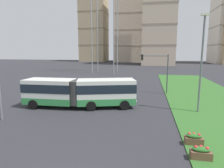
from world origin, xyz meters
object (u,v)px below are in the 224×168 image
object	(u,v)px
flower_planter_1	(201,152)
articulated_bus	(80,92)
apartment_tower_centre	(159,8)
flower_planter_2	(194,139)
streetlight_median	(202,60)
apartment_tower_westcentre	(135,24)
apartment_tower_west	(94,30)
traffic_light_far_right	(158,67)

from	to	relation	value
flower_planter_1	articulated_bus	bearing A→B (deg)	139.73
flower_planter_1	apartment_tower_centre	bearing A→B (deg)	89.50
flower_planter_2	streetlight_median	size ratio (longest dim) A/B	0.12
apartment_tower_westcentre	apartment_tower_centre	distance (m)	25.97
flower_planter_2	apartment_tower_centre	world-z (taller)	apartment_tower_centre
streetlight_median	articulated_bus	bearing A→B (deg)	-178.24
flower_planter_1	streetlight_median	distance (m)	10.28
apartment_tower_westcentre	streetlight_median	bearing A→B (deg)	-81.99
flower_planter_1	apartment_tower_west	distance (m)	115.44
articulated_bus	flower_planter_1	xyz separation A→B (m)	(10.13, -8.58, -1.23)
flower_planter_2	flower_planter_1	bearing A→B (deg)	-90.00
flower_planter_2	apartment_tower_centre	size ratio (longest dim) A/B	0.02
apartment_tower_westcentre	apartment_tower_centre	world-z (taller)	apartment_tower_centre
articulated_bus	apartment_tower_westcentre	distance (m)	98.76
streetlight_median	apartment_tower_westcentre	size ratio (longest dim) A/B	0.21
traffic_light_far_right	streetlight_median	distance (m)	9.03
apartment_tower_centre	articulated_bus	bearing A→B (deg)	-98.34
articulated_bus	flower_planter_2	distance (m)	12.29
articulated_bus	flower_planter_2	bearing A→B (deg)	-34.04
apartment_tower_west	apartment_tower_centre	size ratio (longest dim) A/B	0.76
articulated_bus	streetlight_median	size ratio (longest dim) A/B	1.28
articulated_bus	apartment_tower_centre	size ratio (longest dim) A/B	0.24
traffic_light_far_right	apartment_tower_centre	size ratio (longest dim) A/B	0.11
flower_planter_1	streetlight_median	world-z (taller)	streetlight_median
apartment_tower_centre	streetlight_median	bearing A→B (deg)	-89.08
flower_planter_1	apartment_tower_westcentre	distance (m)	108.03
articulated_bus	traffic_light_far_right	xyz separation A→B (m)	(8.40, 8.54, 2.19)
flower_planter_2	apartment_tower_westcentre	bearing A→B (deg)	96.43
apartment_tower_west	apartment_tower_westcentre	xyz separation A→B (m)	(25.29, -2.55, 2.89)
articulated_bus	flower_planter_2	size ratio (longest dim) A/B	10.82
articulated_bus	apartment_tower_centre	xyz separation A→B (m)	(10.85, 74.02, 23.58)
traffic_light_far_right	apartment_tower_west	distance (m)	98.42
flower_planter_1	apartment_tower_centre	size ratio (longest dim) A/B	0.02
streetlight_median	apartment_tower_west	size ratio (longest dim) A/B	0.24
flower_planter_2	apartment_tower_westcentre	size ratio (longest dim) A/B	0.03
flower_planter_2	articulated_bus	bearing A→B (deg)	145.96
apartment_tower_westcentre	apartment_tower_west	bearing A→B (deg)	174.25
apartment_tower_centre	apartment_tower_west	bearing A→B (deg)	146.26
traffic_light_far_right	apartment_tower_west	xyz separation A→B (m)	(-35.21, 90.63, 15.27)
traffic_light_far_right	apartment_tower_westcentre	bearing A→B (deg)	96.43
apartment_tower_west	apartment_tower_centre	distance (m)	45.69
flower_planter_1	apartment_tower_westcentre	size ratio (longest dim) A/B	0.03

